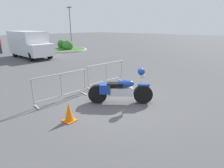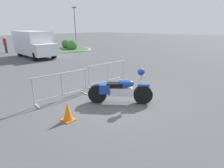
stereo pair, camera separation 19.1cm
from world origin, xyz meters
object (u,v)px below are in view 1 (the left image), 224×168
object	(u,v)px
crowd_barrier_far	(106,74)
traffic_cone	(69,112)
street_lamp	(70,20)
crowd_barrier_near	(61,87)
motorcycle	(120,90)
pedestrian	(0,45)
delivery_van	(29,44)

from	to	relation	value
crowd_barrier_far	traffic_cone	distance (m)	3.62
street_lamp	crowd_barrier_near	bearing A→B (deg)	-127.94
street_lamp	motorcycle	bearing A→B (deg)	-123.11
crowd_barrier_far	traffic_cone	world-z (taller)	crowd_barrier_far
motorcycle	crowd_barrier_far	size ratio (longest dim) A/B	0.89
traffic_cone	street_lamp	bearing A→B (deg)	52.73
motorcycle	traffic_cone	size ratio (longest dim) A/B	3.30
crowd_barrier_near	pedestrian	distance (m)	15.63
traffic_cone	crowd_barrier_far	bearing A→B (deg)	24.44
traffic_cone	street_lamp	distance (m)	26.30
crowd_barrier_far	crowd_barrier_near	bearing A→B (deg)	180.00
street_lamp	crowd_barrier_far	bearing A→B (deg)	-123.00
delivery_van	traffic_cone	world-z (taller)	delivery_van
motorcycle	traffic_cone	bearing A→B (deg)	-138.75
pedestrian	street_lamp	xyz separation A→B (m)	(12.03, 3.93, 2.79)
motorcycle	street_lamp	distance (m)	25.39
motorcycle	crowd_barrier_near	world-z (taller)	motorcycle
motorcycle	pedestrian	bearing A→B (deg)	135.15
crowd_barrier_near	traffic_cone	xyz separation A→B (m)	(-0.78, -1.49, -0.27)
crowd_barrier_far	pedestrian	bearing A→B (deg)	88.20
delivery_van	street_lamp	distance (m)	14.36
crowd_barrier_far	street_lamp	xyz separation A→B (m)	(12.51, 19.26, 3.16)
delivery_van	street_lamp	world-z (taller)	street_lamp
delivery_van	pedestrian	size ratio (longest dim) A/B	2.99
crowd_barrier_far	street_lamp	world-z (taller)	street_lamp
motorcycle	traffic_cone	distance (m)	2.07
motorcycle	crowd_barrier_near	distance (m)	2.22
street_lamp	pedestrian	bearing A→B (deg)	-161.92
motorcycle	delivery_van	world-z (taller)	delivery_van
crowd_barrier_far	delivery_van	world-z (taller)	delivery_van
crowd_barrier_near	delivery_van	distance (m)	11.26
delivery_van	street_lamp	xyz separation A→B (m)	(11.15, 8.71, 2.47)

